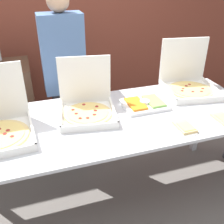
# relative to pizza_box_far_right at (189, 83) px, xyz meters

# --- Properties ---
(ground_plane) EXTENTS (16.00, 16.00, 0.00)m
(ground_plane) POSITION_rel_pizza_box_far_right_xyz_m (-0.86, -0.27, -0.99)
(ground_plane) COLOR slate
(brick_wall_behind) EXTENTS (10.00, 0.06, 2.80)m
(brick_wall_behind) POSITION_rel_pizza_box_far_right_xyz_m (-0.86, 1.43, 0.41)
(brick_wall_behind) COLOR brown
(brick_wall_behind) RESTS_ON ground_plane
(buffet_table) EXTENTS (2.48, 0.96, 0.91)m
(buffet_table) POSITION_rel_pizza_box_far_right_xyz_m (-0.86, -0.27, -0.17)
(buffet_table) COLOR silver
(buffet_table) RESTS_ON ground_plane
(pizza_box_far_right) EXTENTS (0.54, 0.55, 0.47)m
(pizza_box_far_right) POSITION_rel_pizza_box_far_right_xyz_m (0.00, 0.00, 0.00)
(pizza_box_far_right) COLOR white
(pizza_box_far_right) RESTS_ON buffet_table
(pizza_box_near_left) EXTENTS (0.50, 0.51, 0.43)m
(pizza_box_near_left) POSITION_rel_pizza_box_far_right_xyz_m (-1.04, -0.15, -0.00)
(pizza_box_near_left) COLOR white
(pizza_box_near_left) RESTS_ON buffet_table
(paper_plate_front_left) EXTENTS (0.22, 0.22, 0.03)m
(paper_plate_front_left) POSITION_rel_pizza_box_far_right_xyz_m (-0.40, -0.60, -0.07)
(paper_plate_front_left) COLOR white
(paper_plate_front_left) RESTS_ON buffet_table
(paper_plate_front_right) EXTENTS (0.26, 0.26, 0.03)m
(paper_plate_front_right) POSITION_rel_pizza_box_far_right_xyz_m (-0.05, -0.58, -0.07)
(paper_plate_front_right) COLOR white
(paper_plate_front_right) RESTS_ON buffet_table
(veggie_tray) EXTENTS (0.38, 0.29, 0.05)m
(veggie_tray) POSITION_rel_pizza_box_far_right_xyz_m (-0.54, -0.17, -0.06)
(veggie_tray) COLOR white
(veggie_tray) RESTS_ON buffet_table
(sideboard_podium) EXTENTS (0.67, 0.58, 1.08)m
(sideboard_podium) POSITION_rel_pizza_box_far_right_xyz_m (-1.77, 0.81, -0.45)
(sideboard_podium) COLOR #4C3323
(sideboard_podium) RESTS_ON ground_plane
(person_guest_plaid) EXTENTS (0.40, 0.22, 1.81)m
(person_guest_plaid) POSITION_rel_pizza_box_far_right_xyz_m (-1.11, 0.46, -0.04)
(person_guest_plaid) COLOR black
(person_guest_plaid) RESTS_ON ground_plane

